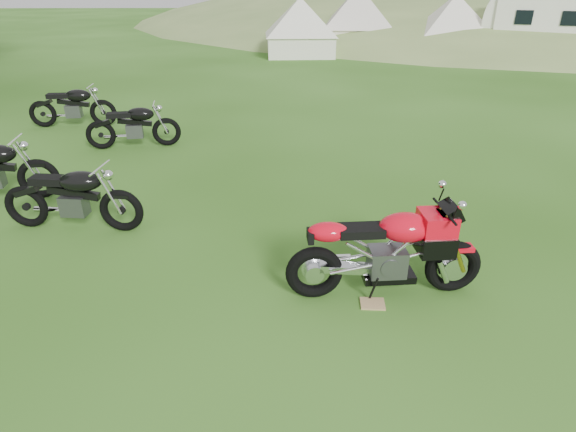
{
  "coord_description": "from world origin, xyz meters",
  "views": [
    {
      "loc": [
        -0.2,
        -4.74,
        3.14
      ],
      "look_at": [
        -0.11,
        0.4,
        0.61
      ],
      "focal_mm": 30.0,
      "sensor_mm": 36.0,
      "label": 1
    }
  ],
  "objects_px": {
    "vintage_moto_d": "(72,105)",
    "caravan": "(546,27)",
    "plywood_board": "(373,304)",
    "sport_motorcycle": "(387,245)",
    "vintage_moto_a": "(71,196)",
    "vintage_moto_c": "(133,125)",
    "tent_left": "(300,26)",
    "tent_right": "(453,24)",
    "tent_mid": "(358,19)"
  },
  "relations": [
    {
      "from": "tent_mid",
      "to": "tent_left",
      "type": "bearing_deg",
      "value": -132.86
    },
    {
      "from": "vintage_moto_a",
      "to": "tent_right",
      "type": "bearing_deg",
      "value": 64.63
    },
    {
      "from": "vintage_moto_a",
      "to": "caravan",
      "type": "height_order",
      "value": "caravan"
    },
    {
      "from": "vintage_moto_d",
      "to": "tent_right",
      "type": "height_order",
      "value": "tent_right"
    },
    {
      "from": "sport_motorcycle",
      "to": "plywood_board",
      "type": "height_order",
      "value": "sport_motorcycle"
    },
    {
      "from": "vintage_moto_c",
      "to": "plywood_board",
      "type": "bearing_deg",
      "value": -63.22
    },
    {
      "from": "vintage_moto_d",
      "to": "caravan",
      "type": "bearing_deg",
      "value": 29.79
    },
    {
      "from": "tent_left",
      "to": "tent_mid",
      "type": "xyz_separation_m",
      "value": [
        2.99,
        2.65,
        0.12
      ]
    },
    {
      "from": "tent_mid",
      "to": "tent_right",
      "type": "height_order",
      "value": "tent_mid"
    },
    {
      "from": "vintage_moto_a",
      "to": "vintage_moto_d",
      "type": "bearing_deg",
      "value": 117.07
    },
    {
      "from": "vintage_moto_c",
      "to": "tent_right",
      "type": "height_order",
      "value": "tent_right"
    },
    {
      "from": "caravan",
      "to": "vintage_moto_a",
      "type": "bearing_deg",
      "value": -109.26
    },
    {
      "from": "sport_motorcycle",
      "to": "tent_right",
      "type": "distance_m",
      "value": 20.71
    },
    {
      "from": "sport_motorcycle",
      "to": "tent_left",
      "type": "xyz_separation_m",
      "value": [
        -0.19,
        18.77,
        0.65
      ]
    },
    {
      "from": "tent_mid",
      "to": "caravan",
      "type": "height_order",
      "value": "tent_mid"
    },
    {
      "from": "sport_motorcycle",
      "to": "plywood_board",
      "type": "xyz_separation_m",
      "value": [
        -0.14,
        -0.21,
        -0.6
      ]
    },
    {
      "from": "sport_motorcycle",
      "to": "vintage_moto_a",
      "type": "xyz_separation_m",
      "value": [
        -3.98,
        1.61,
        -0.11
      ]
    },
    {
      "from": "tent_left",
      "to": "tent_right",
      "type": "relative_size",
      "value": 0.97
    },
    {
      "from": "sport_motorcycle",
      "to": "vintage_moto_c",
      "type": "relative_size",
      "value": 1.12
    },
    {
      "from": "plywood_board",
      "to": "vintage_moto_d",
      "type": "relative_size",
      "value": 0.14
    },
    {
      "from": "vintage_moto_c",
      "to": "vintage_moto_a",
      "type": "bearing_deg",
      "value": -96.86
    },
    {
      "from": "sport_motorcycle",
      "to": "caravan",
      "type": "distance_m",
      "value": 21.02
    },
    {
      "from": "vintage_moto_a",
      "to": "tent_left",
      "type": "bearing_deg",
      "value": 83.69
    },
    {
      "from": "caravan",
      "to": "tent_right",
      "type": "bearing_deg",
      "value": -178.36
    },
    {
      "from": "caravan",
      "to": "tent_left",
      "type": "bearing_deg",
      "value": -161.19
    },
    {
      "from": "plywood_board",
      "to": "tent_mid",
      "type": "height_order",
      "value": "tent_mid"
    },
    {
      "from": "vintage_moto_c",
      "to": "tent_left",
      "type": "bearing_deg",
      "value": 64.41
    },
    {
      "from": "plywood_board",
      "to": "caravan",
      "type": "distance_m",
      "value": 21.3
    },
    {
      "from": "sport_motorcycle",
      "to": "tent_left",
      "type": "distance_m",
      "value": 18.78
    },
    {
      "from": "plywood_board",
      "to": "tent_left",
      "type": "height_order",
      "value": "tent_left"
    },
    {
      "from": "plywood_board",
      "to": "tent_right",
      "type": "distance_m",
      "value": 20.99
    },
    {
      "from": "sport_motorcycle",
      "to": "vintage_moto_a",
      "type": "bearing_deg",
      "value": 154.46
    },
    {
      "from": "tent_left",
      "to": "tent_mid",
      "type": "bearing_deg",
      "value": 39.61
    },
    {
      "from": "tent_right",
      "to": "caravan",
      "type": "relative_size",
      "value": 0.56
    },
    {
      "from": "tent_mid",
      "to": "tent_right",
      "type": "bearing_deg",
      "value": -19.25
    },
    {
      "from": "sport_motorcycle",
      "to": "tent_right",
      "type": "relative_size",
      "value": 0.68
    },
    {
      "from": "vintage_moto_d",
      "to": "plywood_board",
      "type": "bearing_deg",
      "value": -54.67
    },
    {
      "from": "tent_mid",
      "to": "vintage_moto_d",
      "type": "bearing_deg",
      "value": -115.65
    },
    {
      "from": "plywood_board",
      "to": "vintage_moto_d",
      "type": "height_order",
      "value": "vintage_moto_d"
    },
    {
      "from": "vintage_moto_a",
      "to": "vintage_moto_c",
      "type": "xyz_separation_m",
      "value": [
        -0.16,
        3.65,
        -0.02
      ]
    },
    {
      "from": "plywood_board",
      "to": "vintage_moto_d",
      "type": "xyz_separation_m",
      "value": [
        -5.85,
        7.1,
        0.5
      ]
    },
    {
      "from": "vintage_moto_a",
      "to": "vintage_moto_c",
      "type": "height_order",
      "value": "vintage_moto_a"
    },
    {
      "from": "plywood_board",
      "to": "tent_left",
      "type": "bearing_deg",
      "value": 90.14
    },
    {
      "from": "vintage_moto_a",
      "to": "vintage_moto_d",
      "type": "distance_m",
      "value": 5.65
    },
    {
      "from": "tent_left",
      "to": "tent_right",
      "type": "xyz_separation_m",
      "value": [
        7.17,
        0.72,
        0.04
      ]
    },
    {
      "from": "vintage_moto_d",
      "to": "caravan",
      "type": "xyz_separation_m",
      "value": [
        16.65,
        11.22,
        0.74
      ]
    },
    {
      "from": "vintage_moto_d",
      "to": "tent_mid",
      "type": "xyz_separation_m",
      "value": [
        8.79,
        14.53,
        0.88
      ]
    },
    {
      "from": "vintage_moto_a",
      "to": "sport_motorcycle",
      "type": "bearing_deg",
      "value": -15.91
    },
    {
      "from": "vintage_moto_d",
      "to": "caravan",
      "type": "height_order",
      "value": "caravan"
    },
    {
      "from": "vintage_moto_c",
      "to": "tent_left",
      "type": "distance_m",
      "value": 14.09
    }
  ]
}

